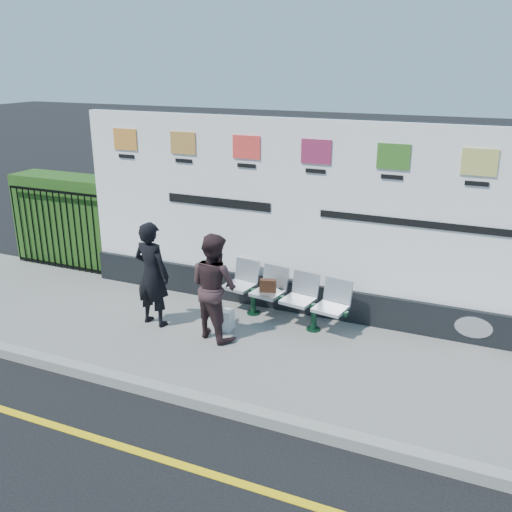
{
  "coord_description": "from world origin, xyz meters",
  "views": [
    {
      "loc": [
        2.99,
        -4.09,
        3.93
      ],
      "look_at": [
        -0.1,
        2.99,
        1.25
      ],
      "focal_mm": 40.0,
      "sensor_mm": 36.0,
      "label": 1
    }
  ],
  "objects": [
    {
      "name": "ground",
      "position": [
        0.0,
        0.0,
        0.0
      ],
      "size": [
        80.0,
        80.0,
        0.0
      ],
      "primitive_type": "plane",
      "color": "black"
    },
    {
      "name": "pavement",
      "position": [
        0.0,
        2.5,
        0.06
      ],
      "size": [
        14.0,
        3.0,
        0.12
      ],
      "primitive_type": "cube",
      "color": "slate",
      "rests_on": "ground"
    },
    {
      "name": "kerb",
      "position": [
        0.0,
        1.0,
        0.07
      ],
      "size": [
        14.0,
        0.18,
        0.14
      ],
      "primitive_type": "cube",
      "color": "gray",
      "rests_on": "ground"
    },
    {
      "name": "yellow_line",
      "position": [
        0.0,
        0.0,
        0.0
      ],
      "size": [
        14.0,
        0.1,
        0.01
      ],
      "primitive_type": "cube",
      "color": "yellow",
      "rests_on": "ground"
    },
    {
      "name": "billboard",
      "position": [
        0.5,
        3.85,
        1.42
      ],
      "size": [
        8.0,
        0.3,
        3.0
      ],
      "color": "black",
      "rests_on": "pavement"
    },
    {
      "name": "hedge",
      "position": [
        -4.58,
        4.3,
        0.97
      ],
      "size": [
        2.35,
        0.7,
        1.7
      ],
      "primitive_type": "cube",
      "color": "#255018",
      "rests_on": "pavement"
    },
    {
      "name": "railing",
      "position": [
        -4.58,
        3.85,
        0.89
      ],
      "size": [
        2.05,
        0.06,
        1.54
      ],
      "primitive_type": null,
      "color": "black",
      "rests_on": "pavement"
    },
    {
      "name": "bench",
      "position": [
        0.19,
        3.34,
        0.34
      ],
      "size": [
        2.08,
        0.85,
        0.43
      ],
      "primitive_type": null,
      "rotation": [
        0.0,
        0.0,
        -0.16
      ],
      "color": "#B9BEC3",
      "rests_on": "pavement"
    },
    {
      "name": "woman_left",
      "position": [
        -1.57,
        2.5,
        0.92
      ],
      "size": [
        0.62,
        0.45,
        1.6
      ],
      "primitive_type": "imported",
      "rotation": [
        0.0,
        0.0,
        3.03
      ],
      "color": "black",
      "rests_on": "pavement"
    },
    {
      "name": "woman_right",
      "position": [
        -0.54,
        2.5,
        0.89
      ],
      "size": [
        0.91,
        0.81,
        1.55
      ],
      "primitive_type": "imported",
      "rotation": [
        0.0,
        0.0,
        2.79
      ],
      "color": "#342223",
      "rests_on": "pavement"
    },
    {
      "name": "handbag_brown",
      "position": [
        -0.07,
        3.38,
        0.65
      ],
      "size": [
        0.27,
        0.18,
        0.2
      ],
      "primitive_type": "cube",
      "rotation": [
        0.0,
        0.0,
        0.29
      ],
      "color": "black",
      "rests_on": "bench"
    },
    {
      "name": "carrier_bag_white",
      "position": [
        -0.53,
        2.74,
        0.28
      ],
      "size": [
        0.31,
        0.19,
        0.31
      ],
      "primitive_type": "cube",
      "color": "silver",
      "rests_on": "pavement"
    }
  ]
}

